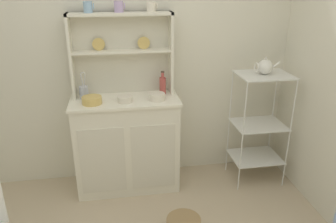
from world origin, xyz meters
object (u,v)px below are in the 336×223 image
Objects in this scene: hutch_shelf_unit at (122,48)px; utensil_jar at (84,92)px; cup_sky_0 at (88,7)px; bakers_rack at (259,119)px; hutch_cabinet at (127,143)px; jam_bottle at (163,85)px; bowl_mixing_large at (92,100)px; porcelain_teapot at (265,67)px.

hutch_shelf_unit reaches higher than utensil_jar.
cup_sky_0 is at bearing -170.92° from hutch_shelf_unit.
bakers_rack is at bearing -5.70° from utensil_jar.
jam_bottle reaches higher than hutch_cabinet.
cup_sky_0 reaches higher than hutch_shelf_unit.
hutch_shelf_unit is 9.81× the size of cup_sky_0.
bakers_rack is 4.44× the size of utensil_jar.
cup_sky_0 is 0.77m from bowl_mixing_large.
utensil_jar is (-0.71, -0.01, -0.03)m from jam_bottle.
cup_sky_0 is 0.37× the size of utensil_jar.
porcelain_teapot is (1.54, -0.01, 0.23)m from bowl_mixing_large.
hutch_shelf_unit is at bearing 9.08° from cup_sky_0.
hutch_shelf_unit is at bearing 13.61° from utensil_jar.
porcelain_teapot reaches higher than utensil_jar.
cup_sky_0 is (-0.26, 0.12, 1.21)m from hutch_cabinet.
bakers_rack is 0.50m from porcelain_teapot.
hutch_cabinet is 10.55× the size of cup_sky_0.
bakers_rack is 1.65m from utensil_jar.
jam_bottle is 0.88× the size of utensil_jar.
utensil_jar is at bearing 174.30° from bakers_rack.
bakers_rack is at bearing -0.39° from bowl_mixing_large.
hutch_shelf_unit is at bearing 90.00° from hutch_cabinet.
utensil_jar is at bearing 167.70° from hutch_cabinet.
hutch_cabinet is 3.93× the size of utensil_jar.
hutch_cabinet is 1.08× the size of hutch_shelf_unit.
bakers_rack is at bearing -10.66° from jam_bottle.
hutch_cabinet is at bearing 14.65° from bowl_mixing_large.
utensil_jar is at bearing -166.39° from hutch_shelf_unit.
porcelain_teapot is at bearing -7.75° from cup_sky_0.
hutch_shelf_unit is 0.50m from jam_bottle.
porcelain_teapot is (1.51, -0.21, -0.52)m from cup_sky_0.
porcelain_teapot is (1.61, -0.16, 0.20)m from utensil_jar.
porcelain_teapot reaches higher than bakers_rack.
cup_sky_0 reaches higher than jam_bottle.
jam_bottle is (0.64, 0.16, 0.06)m from bowl_mixing_large.
bowl_mixing_large is 0.17m from utensil_jar.
jam_bottle is 0.93m from porcelain_teapot.
hutch_shelf_unit reaches higher than porcelain_teapot.
jam_bottle is at bearing 169.34° from bakers_rack.
hutch_shelf_unit is at bearing 40.16° from bowl_mixing_large.
cup_sky_0 reaches higher than bakers_rack.
utensil_jar is 1.63m from porcelain_teapot.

